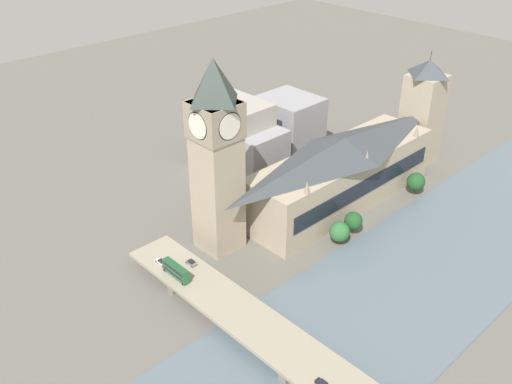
{
  "coord_description": "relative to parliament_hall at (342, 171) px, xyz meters",
  "views": [
    {
      "loc": [
        -108.67,
        158.54,
        124.31
      ],
      "look_at": [
        19.82,
        36.11,
        20.71
      ],
      "focal_mm": 40.0,
      "sensor_mm": 36.0,
      "label": 1
    }
  ],
  "objects": [
    {
      "name": "city_block_east",
      "position": [
        49.04,
        -20.73,
        -0.98
      ],
      "size": [
        27.2,
        23.84,
        27.35
      ],
      "color": "#939399",
      "rests_on": "ground_plane"
    },
    {
      "name": "road_bridge",
      "position": [
        -50.11,
        79.48,
        -10.3
      ],
      "size": [
        147.03,
        16.11,
        5.37
      ],
      "color": "gray",
      "rests_on": "ground_plane"
    },
    {
      "name": "tree_embankment_near",
      "position": [
        -18.99,
        23.78,
        -9.25
      ],
      "size": [
        7.67,
        7.67,
        9.25
      ],
      "color": "brown",
      "rests_on": "ground_plane"
    },
    {
      "name": "victoria_tower",
      "position": [
        0.06,
        -57.09,
        9.71
      ],
      "size": [
        15.27,
        15.27,
        52.74
      ],
      "color": "tan",
      "rests_on": "ground_plane"
    },
    {
      "name": "city_block_center",
      "position": [
        53.47,
        12.82,
        1.69
      ],
      "size": [
        31.6,
        25.9,
        32.7
      ],
      "color": "#A39E93",
      "rests_on": "ground_plane"
    },
    {
      "name": "ground_plane",
      "position": [
        -15.36,
        8.0,
        -14.66
      ],
      "size": [
        600.0,
        600.0,
        0.0
      ],
      "primitive_type": "plane",
      "color": "#605E56"
    },
    {
      "name": "tree_embankment_far",
      "position": [
        -18.12,
        -28.28,
        -8.47
      ],
      "size": [
        7.79,
        7.79,
        10.1
      ],
      "color": "brown",
      "rests_on": "ground_plane"
    },
    {
      "name": "river_water",
      "position": [
        -50.11,
        8.0,
        -14.51
      ],
      "size": [
        57.51,
        360.0,
        0.3
      ],
      "primitive_type": "cube",
      "color": "slate",
      "rests_on": "ground_plane"
    },
    {
      "name": "clock_tower",
      "position": [
        11.07,
        56.44,
        23.86
      ],
      "size": [
        15.23,
        15.23,
        71.26
      ],
      "color": "tan",
      "rests_on": "ground_plane"
    },
    {
      "name": "city_block_west",
      "position": [
        45.96,
        10.38,
        -3.27
      ],
      "size": [
        33.11,
        22.77,
        22.79
      ],
      "color": "#939399",
      "rests_on": "ground_plane"
    },
    {
      "name": "car_southbound_lead",
      "position": [
        -61.28,
        82.72,
        -8.62
      ],
      "size": [
        4.12,
        1.8,
        1.34
      ],
      "color": "black",
      "rests_on": "road_bridge"
    },
    {
      "name": "tree_embankment_mid",
      "position": [
        -18.51,
        14.95,
        -8.69
      ],
      "size": [
        7.05,
        7.05,
        9.51
      ],
      "color": "brown",
      "rests_on": "ground_plane"
    },
    {
      "name": "parliament_hall",
      "position": [
        0.0,
        0.0,
        0.0
      ],
      "size": [
        25.17,
        90.9,
        29.51
      ],
      "color": "tan",
      "rests_on": "ground_plane"
    },
    {
      "name": "double_decker_bus_lead",
      "position": [
        1.46,
        83.26,
        -6.64
      ],
      "size": [
        11.76,
        2.56,
        4.82
      ],
      "color": "#235B33",
      "rests_on": "road_bridge"
    },
    {
      "name": "car_northbound_tail",
      "position": [
        3.34,
        75.61,
        -8.55
      ],
      "size": [
        4.0,
        1.91,
        1.51
      ],
      "color": "slate",
      "rests_on": "road_bridge"
    },
    {
      "name": "car_northbound_lead",
      "position": [
        10.74,
        82.67,
        -8.65
      ],
      "size": [
        4.78,
        1.82,
        1.26
      ],
      "color": "silver",
      "rests_on": "road_bridge"
    }
  ]
}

